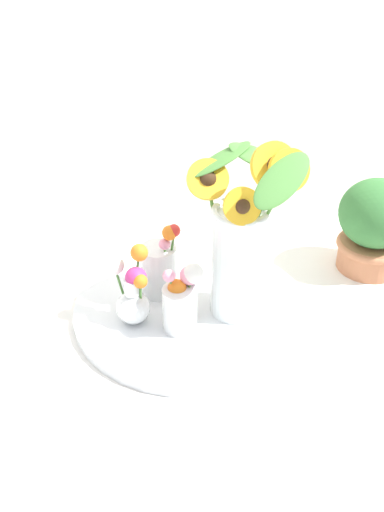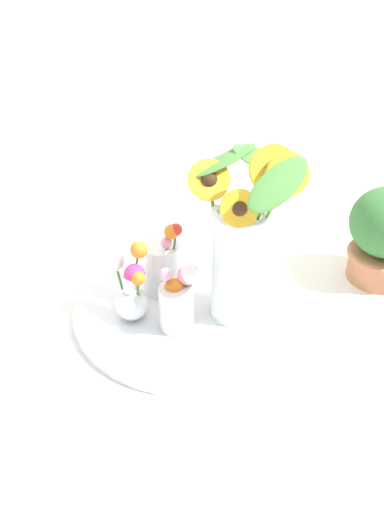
{
  "view_description": "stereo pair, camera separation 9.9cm",
  "coord_description": "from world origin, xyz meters",
  "px_view_note": "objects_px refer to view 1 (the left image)",
  "views": [
    {
      "loc": [
        -0.22,
        -0.9,
        0.79
      ],
      "look_at": [
        0.03,
        0.08,
        0.14
      ],
      "focal_mm": 42.0,
      "sensor_mm": 36.0,
      "label": 1
    },
    {
      "loc": [
        -0.12,
        -0.92,
        0.79
      ],
      "look_at": [
        0.03,
        0.08,
        0.14
      ],
      "focal_mm": 42.0,
      "sensor_mm": 36.0,
      "label": 2
    }
  ],
  "objects_px": {
    "serving_tray": "(192,309)",
    "vase_bulb_right": "(132,292)",
    "vase_small_center": "(182,300)",
    "vase_small_back": "(160,267)",
    "potted_plant": "(375,225)",
    "mason_jar_sunflowers": "(241,244)"
  },
  "relations": [
    {
      "from": "vase_small_center",
      "to": "potted_plant",
      "type": "bearing_deg",
      "value": 14.92
    },
    {
      "from": "vase_small_center",
      "to": "serving_tray",
      "type": "bearing_deg",
      "value": 58.85
    },
    {
      "from": "serving_tray",
      "to": "vase_small_back",
      "type": "height_order",
      "value": "vase_small_back"
    },
    {
      "from": "vase_small_center",
      "to": "vase_small_back",
      "type": "height_order",
      "value": "vase_small_back"
    },
    {
      "from": "vase_bulb_right",
      "to": "potted_plant",
      "type": "height_order",
      "value": "potted_plant"
    },
    {
      "from": "mason_jar_sunflowers",
      "to": "vase_small_back",
      "type": "distance_m",
      "value": 0.2
    },
    {
      "from": "mason_jar_sunflowers",
      "to": "potted_plant",
      "type": "height_order",
      "value": "mason_jar_sunflowers"
    },
    {
      "from": "vase_small_center",
      "to": "vase_small_back",
      "type": "distance_m",
      "value": 0.13
    },
    {
      "from": "vase_small_center",
      "to": "vase_bulb_right",
      "type": "relative_size",
      "value": 0.85
    },
    {
      "from": "mason_jar_sunflowers",
      "to": "vase_small_center",
      "type": "bearing_deg",
      "value": -167.98
    },
    {
      "from": "potted_plant",
      "to": "vase_small_center",
      "type": "bearing_deg",
      "value": -165.08
    },
    {
      "from": "vase_small_back",
      "to": "potted_plant",
      "type": "height_order",
      "value": "potted_plant"
    },
    {
      "from": "vase_small_back",
      "to": "serving_tray",
      "type": "bearing_deg",
      "value": -50.71
    },
    {
      "from": "serving_tray",
      "to": "potted_plant",
      "type": "relative_size",
      "value": 2.23
    },
    {
      "from": "serving_tray",
      "to": "vase_bulb_right",
      "type": "height_order",
      "value": "vase_bulb_right"
    },
    {
      "from": "serving_tray",
      "to": "vase_small_center",
      "type": "relative_size",
      "value": 3.53
    },
    {
      "from": "vase_small_center",
      "to": "potted_plant",
      "type": "xyz_separation_m",
      "value": [
        0.48,
        0.13,
        0.03
      ]
    },
    {
      "from": "vase_bulb_right",
      "to": "vase_small_back",
      "type": "height_order",
      "value": "vase_small_back"
    },
    {
      "from": "serving_tray",
      "to": "vase_small_center",
      "type": "bearing_deg",
      "value": -121.15
    },
    {
      "from": "vase_bulb_right",
      "to": "potted_plant",
      "type": "xyz_separation_m",
      "value": [
        0.57,
        0.08,
        0.03
      ]
    },
    {
      "from": "vase_bulb_right",
      "to": "potted_plant",
      "type": "distance_m",
      "value": 0.58
    },
    {
      "from": "vase_small_center",
      "to": "vase_bulb_right",
      "type": "xyz_separation_m",
      "value": [
        -0.09,
        0.05,
        0.0
      ]
    }
  ]
}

